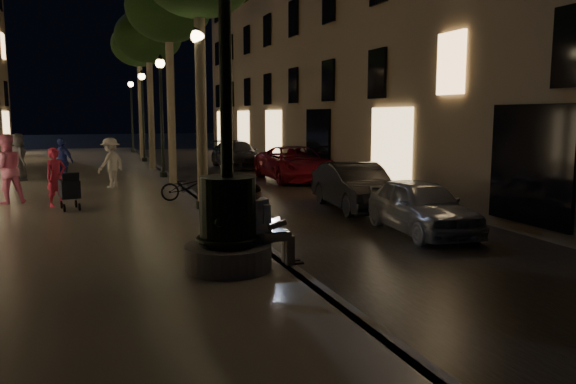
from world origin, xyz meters
name	(u,v)px	position (x,y,z in m)	size (l,w,h in m)	color
ground	(175,185)	(0.00, 15.00, 0.00)	(120.00, 120.00, 0.00)	black
cobble_lane	(250,181)	(3.00, 15.00, 0.01)	(6.00, 45.00, 0.02)	black
promenade	(63,187)	(-4.00, 15.00, 0.10)	(8.00, 45.00, 0.20)	#67645B
curb_strip	(175,182)	(0.00, 15.00, 0.10)	(0.25, 45.00, 0.20)	#59595B
building_right	(374,12)	(10.00, 18.00, 7.50)	(8.00, 36.00, 15.00)	#746348
fountain_lamppost	(228,207)	(-1.00, 2.00, 1.21)	(1.40, 1.40, 5.21)	#59595B
seated_man_laptop	(265,223)	(-0.39, 2.00, 0.92)	(1.00, 0.34, 1.37)	tan
tree_second	(168,10)	(-0.20, 14.00, 6.33)	(3.00, 3.00, 7.40)	#6B604C
tree_third	(148,37)	(-0.30, 20.00, 6.14)	(3.00, 3.00, 7.20)	#6B604C
tree_far	(139,46)	(-0.22, 26.00, 6.43)	(3.00, 3.00, 7.50)	#6B604C
lamp_curb_a	(199,93)	(-0.30, 8.00, 3.24)	(0.36, 0.36, 4.81)	black
lamp_curb_b	(161,100)	(-0.30, 16.00, 3.24)	(0.36, 0.36, 4.81)	black
lamp_curb_c	(143,104)	(-0.30, 24.00, 3.24)	(0.36, 0.36, 4.81)	black
lamp_curb_d	(132,106)	(-0.30, 32.00, 3.24)	(0.36, 0.36, 4.81)	black
stroller	(69,189)	(-3.58, 8.94, 0.75)	(0.57, 1.10, 1.11)	black
car_front	(420,206)	(4.00, 4.22, 0.62)	(1.46, 3.64, 1.24)	#95989C
car_second	(355,187)	(4.00, 7.54, 0.66)	(1.40, 4.01, 1.32)	black
car_third	(295,164)	(4.83, 14.73, 0.70)	(2.32, 5.03, 1.40)	maroon
car_rear	(237,154)	(4.00, 21.06, 0.67)	(1.88, 4.62, 1.34)	#2A2A2F
pedestrian_red	(56,177)	(-3.93, 9.71, 1.00)	(0.58, 0.38, 1.59)	#D42A4C
pedestrian_pink	(6,169)	(-5.25, 10.61, 1.17)	(0.95, 0.74, 1.95)	pink
pedestrian_white	(111,163)	(-2.37, 13.33, 1.05)	(1.10, 0.63, 1.70)	silver
pedestrian_blue	(62,161)	(-3.98, 14.83, 1.03)	(0.97, 0.40, 1.65)	#283693
pedestrian_dark	(18,157)	(-5.58, 16.60, 1.09)	(0.87, 0.57, 1.79)	#313135
bicycle	(188,187)	(-0.40, 9.54, 0.60)	(0.53, 1.53, 0.80)	black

